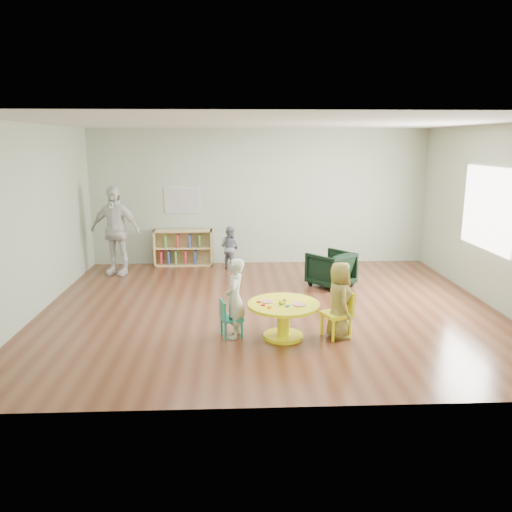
# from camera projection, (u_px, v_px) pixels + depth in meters

# --- Properties ---
(room) EXTENTS (7.10, 7.00, 2.80)m
(room) POSITION_uv_depth(u_px,v_px,m) (271.00, 186.00, 7.37)
(room) COLOR #562C1B
(room) RESTS_ON ground
(activity_table) EXTENTS (0.95, 0.95, 0.52)m
(activity_table) POSITION_uv_depth(u_px,v_px,m) (284.00, 314.00, 6.54)
(activity_table) COLOR #FFF915
(activity_table) RESTS_ON ground
(kid_chair_left) EXTENTS (0.34, 0.34, 0.51)m
(kid_chair_left) POSITION_uv_depth(u_px,v_px,m) (229.00, 317.00, 6.58)
(kid_chair_left) COLOR #1A8F79
(kid_chair_left) RESTS_ON ground
(kid_chair_right) EXTENTS (0.44, 0.44, 0.62)m
(kid_chair_right) POSITION_uv_depth(u_px,v_px,m) (339.00, 312.00, 6.59)
(kid_chair_right) COLOR #FFF915
(kid_chair_right) RESTS_ON ground
(bookshelf) EXTENTS (1.20, 0.30, 0.75)m
(bookshelf) POSITION_uv_depth(u_px,v_px,m) (183.00, 248.00, 10.43)
(bookshelf) COLOR tan
(bookshelf) RESTS_ON ground
(alphabet_poster) EXTENTS (0.74, 0.01, 0.54)m
(alphabet_poster) POSITION_uv_depth(u_px,v_px,m) (183.00, 200.00, 10.33)
(alphabet_poster) COLOR silver
(alphabet_poster) RESTS_ON ground
(armchair) EXTENTS (0.96, 0.96, 0.63)m
(armchair) POSITION_uv_depth(u_px,v_px,m) (331.00, 269.00, 8.89)
(armchair) COLOR black
(armchair) RESTS_ON ground
(child_left) EXTENTS (0.32, 0.43, 1.07)m
(child_left) POSITION_uv_depth(u_px,v_px,m) (235.00, 298.00, 6.52)
(child_left) COLOR silver
(child_left) RESTS_ON ground
(child_right) EXTENTS (0.37, 0.53, 1.02)m
(child_right) POSITION_uv_depth(u_px,v_px,m) (339.00, 300.00, 6.52)
(child_right) COLOR yellow
(child_right) RESTS_ON ground
(toddler) EXTENTS (0.54, 0.51, 0.87)m
(toddler) POSITION_uv_depth(u_px,v_px,m) (230.00, 248.00, 10.11)
(toddler) COLOR #18223C
(toddler) RESTS_ON ground
(adult_caretaker) EXTENTS (1.08, 0.66, 1.72)m
(adult_caretaker) POSITION_uv_depth(u_px,v_px,m) (115.00, 231.00, 9.60)
(adult_caretaker) COLOR silver
(adult_caretaker) RESTS_ON ground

